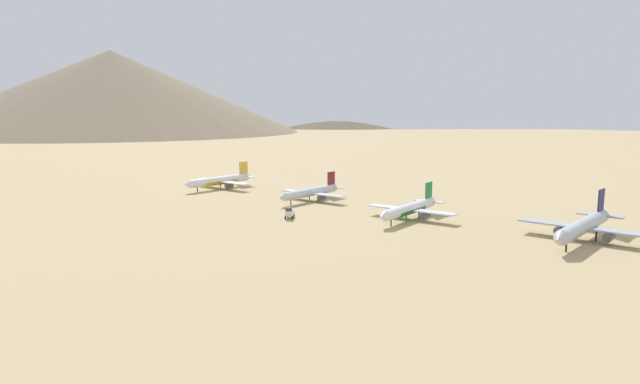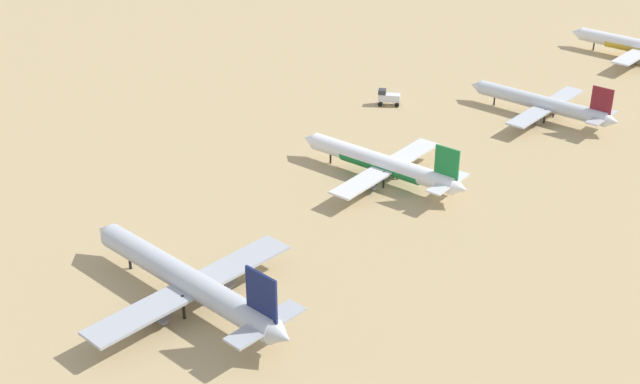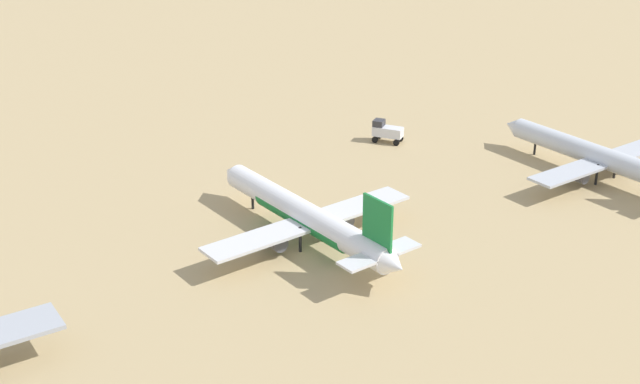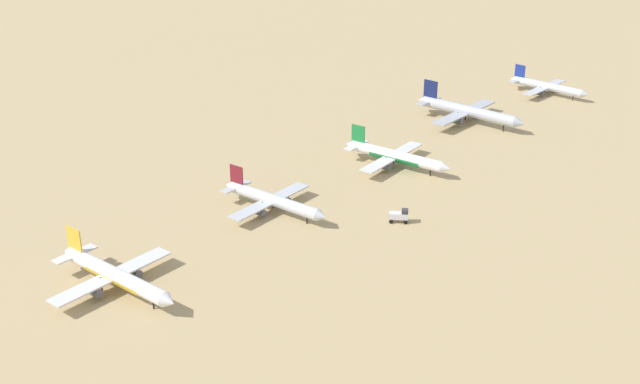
{
  "view_description": "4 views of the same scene",
  "coord_description": "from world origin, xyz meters",
  "px_view_note": "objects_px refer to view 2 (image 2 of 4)",
  "views": [
    {
      "loc": [
        165.21,
        85.07,
        37.04
      ],
      "look_at": [
        -9.11,
        -49.27,
        3.65
      ],
      "focal_mm": 30.91,
      "sensor_mm": 36.0,
      "label": 1
    },
    {
      "loc": [
        -85.38,
        122.13,
        76.11
      ],
      "look_at": [
        2.0,
        17.79,
        5.54
      ],
      "focal_mm": 48.08,
      "sensor_mm": 36.0,
      "label": 2
    },
    {
      "loc": [
        -79.38,
        55.53,
        51.28
      ],
      "look_at": [
        4.34,
        -5.69,
        5.62
      ],
      "focal_mm": 46.85,
      "sensor_mm": 36.0,
      "label": 3
    },
    {
      "loc": [
        130.29,
        -208.85,
        97.78
      ],
      "look_at": [
        0.09,
        -38.46,
        3.23
      ],
      "focal_mm": 45.46,
      "sensor_mm": 36.0,
      "label": 4
    }
  ],
  "objects_px": {
    "parked_jet_1": "(543,104)",
    "service_truck": "(388,97)",
    "parked_jet_3": "(188,281)",
    "parked_jet_2": "(383,164)"
  },
  "relations": [
    {
      "from": "parked_jet_1",
      "to": "service_truck",
      "type": "height_order",
      "value": "parked_jet_1"
    },
    {
      "from": "parked_jet_3",
      "to": "service_truck",
      "type": "xyz_separation_m",
      "value": [
        25.57,
        -87.19,
        -2.32
      ]
    },
    {
      "from": "parked_jet_1",
      "to": "parked_jet_2",
      "type": "bearing_deg",
      "value": 79.58
    },
    {
      "from": "parked_jet_1",
      "to": "parked_jet_2",
      "type": "xyz_separation_m",
      "value": [
        9.17,
        49.85,
        0.12
      ]
    },
    {
      "from": "parked_jet_3",
      "to": "parked_jet_2",
      "type": "bearing_deg",
      "value": -87.22
    },
    {
      "from": "parked_jet_3",
      "to": "service_truck",
      "type": "relative_size",
      "value": 7.95
    },
    {
      "from": "service_truck",
      "to": "parked_jet_3",
      "type": "bearing_deg",
      "value": 106.34
    },
    {
      "from": "parked_jet_2",
      "to": "parked_jet_1",
      "type": "bearing_deg",
      "value": -100.42
    },
    {
      "from": "parked_jet_2",
      "to": "service_truck",
      "type": "relative_size",
      "value": 6.83
    },
    {
      "from": "parked_jet_1",
      "to": "parked_jet_3",
      "type": "relative_size",
      "value": 0.82
    }
  ]
}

